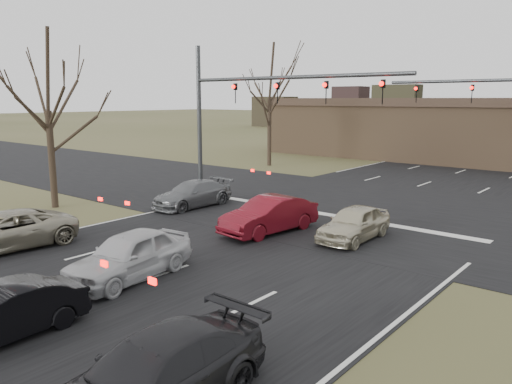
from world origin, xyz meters
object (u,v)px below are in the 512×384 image
mast_arm_near (245,102)px  car_silver_suv (4,231)px  car_grey_ahead (193,194)px  car_red_ahead (269,215)px  car_black_hatch (2,314)px  car_silver_ahead (354,223)px  car_white_sedan (129,255)px  car_charcoal_sedan (154,376)px

mast_arm_near → car_silver_suv: size_ratio=2.53×
car_grey_ahead → mast_arm_near: bearing=68.1°
car_silver_suv → car_grey_ahead: size_ratio=1.10×
mast_arm_near → car_red_ahead: (4.73, -4.05, -4.37)m
car_black_hatch → car_silver_ahead: car_silver_ahead is taller
car_red_ahead → car_black_hatch: bearing=-77.5°
mast_arm_near → car_white_sedan: mast_arm_near is taller
car_silver_suv → car_silver_ahead: car_silver_suv is taller
car_white_sedan → car_black_hatch: size_ratio=1.15×
mast_arm_near → car_charcoal_sedan: bearing=-54.3°
mast_arm_near → car_red_ahead: bearing=-40.6°
car_white_sedan → car_red_ahead: size_ratio=0.97×
car_red_ahead → car_grey_ahead: bearing=173.6°
car_silver_suv → car_red_ahead: car_red_ahead is taller
car_charcoal_sedan → car_black_hatch: bearing=-174.0°
car_white_sedan → car_charcoal_sedan: (5.59, -3.66, -0.06)m
car_white_sedan → car_black_hatch: bearing=-83.8°
car_silver_suv → car_white_sedan: (5.77, 1.02, 0.05)m
car_white_sedan → car_charcoal_sedan: size_ratio=0.93×
car_silver_suv → car_charcoal_sedan: 11.66m
mast_arm_near → car_silver_suv: bearing=-95.0°
car_silver_suv → car_black_hatch: size_ratio=1.32×
car_silver_ahead → car_grey_ahead: bearing=177.8°
car_red_ahead → mast_arm_near: bearing=146.6°
car_black_hatch → car_red_ahead: bearing=94.4°
car_black_hatch → car_silver_ahead: size_ratio=0.96×
mast_arm_near → car_grey_ahead: (-1.15, -2.63, -4.44)m
car_silver_suv → car_charcoal_sedan: car_silver_suv is taller
car_grey_ahead → car_black_hatch: bearing=-58.9°
mast_arm_near → car_silver_ahead: bearing=-20.0°
car_black_hatch → car_charcoal_sedan: 4.62m
car_charcoal_sedan → car_red_ahead: size_ratio=1.04×
car_red_ahead → car_silver_ahead: (3.10, 1.20, -0.06)m
car_charcoal_sedan → car_red_ahead: (-5.59, 10.34, 0.06)m
car_black_hatch → car_charcoal_sedan: size_ratio=0.81×
car_silver_ahead → car_black_hatch: bearing=-100.8°
car_red_ahead → car_silver_ahead: size_ratio=1.14×
car_grey_ahead → car_silver_suv: bearing=-87.6°
car_charcoal_sedan → car_white_sedan: bearing=147.1°
mast_arm_near → car_red_ahead: 7.60m
car_red_ahead → car_silver_ahead: bearing=28.3°
car_silver_suv → car_white_sedan: car_white_sedan is taller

